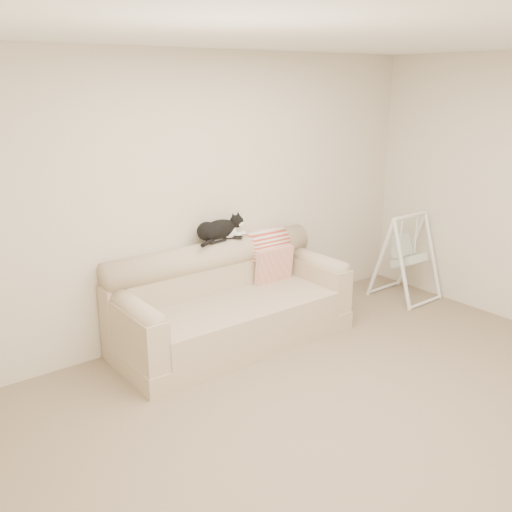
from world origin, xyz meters
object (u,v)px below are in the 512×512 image
(sofa, at_px, (229,305))
(baby_swing, at_px, (406,256))
(tuxedo_cat, at_px, (219,229))
(remote_a, at_px, (217,241))
(remote_b, at_px, (233,237))

(sofa, distance_m, baby_swing, 2.22)
(tuxedo_cat, bearing_deg, baby_swing, -13.66)
(remote_a, distance_m, tuxedo_cat, 0.11)
(tuxedo_cat, bearing_deg, remote_b, -2.39)
(sofa, bearing_deg, remote_b, 45.75)
(sofa, relative_size, tuxedo_cat, 3.72)
(remote_b, xyz_separation_m, baby_swing, (1.97, -0.51, -0.43))
(sofa, relative_size, remote_b, 13.22)
(remote_b, relative_size, tuxedo_cat, 0.28)
(sofa, bearing_deg, baby_swing, -7.21)
(baby_swing, bearing_deg, sofa, 172.79)
(remote_a, height_order, baby_swing, baby_swing)
(remote_a, relative_size, remote_b, 1.11)
(sofa, height_order, baby_swing, baby_swing)
(baby_swing, bearing_deg, remote_a, 166.98)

